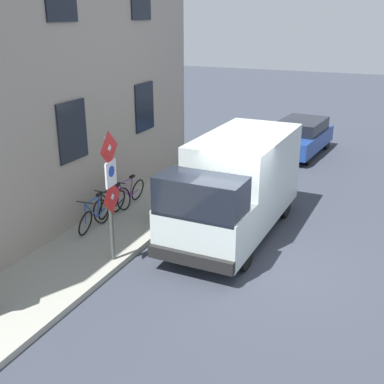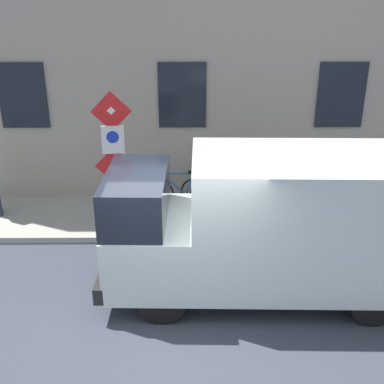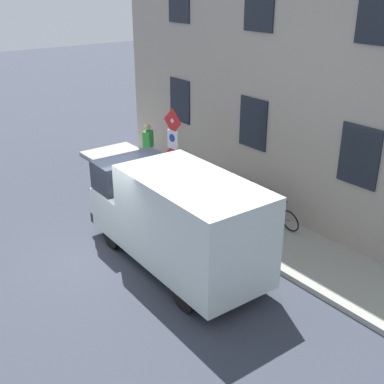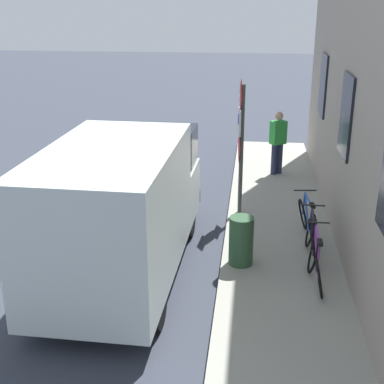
% 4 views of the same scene
% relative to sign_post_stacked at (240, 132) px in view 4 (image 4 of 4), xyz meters
% --- Properties ---
extents(ground_plane, '(80.00, 80.00, 0.00)m').
position_rel_sign_post_stacked_xyz_m(ground_plane, '(-2.70, -1.34, -1.98)').
color(ground_plane, '#343843').
extents(sidewalk_slab, '(2.19, 15.32, 0.14)m').
position_rel_sign_post_stacked_xyz_m(sidewalk_slab, '(0.89, -1.34, -1.91)').
color(sidewalk_slab, '#98988C').
rests_on(sidewalk_slab, ground_plane).
extents(building_facade, '(0.75, 13.32, 8.33)m').
position_rel_sign_post_stacked_xyz_m(building_facade, '(2.33, -1.34, 2.18)').
color(building_facade, gray).
rests_on(building_facade, ground_plane).
extents(sign_post_stacked, '(0.17, 0.56, 2.89)m').
position_rel_sign_post_stacked_xyz_m(sign_post_stacked, '(0.00, 0.00, 0.00)').
color(sign_post_stacked, '#474C47').
rests_on(sign_post_stacked, sidewalk_slab).
extents(delivery_van, '(2.12, 5.38, 2.50)m').
position_rel_sign_post_stacked_xyz_m(delivery_van, '(-1.90, -2.84, -0.65)').
color(delivery_van, silver).
rests_on(delivery_van, ground_plane).
extents(bicycle_purple, '(0.46, 1.71, 0.89)m').
position_rel_sign_post_stacked_xyz_m(bicycle_purple, '(1.43, -2.96, -1.47)').
color(bicycle_purple, black).
rests_on(bicycle_purple, sidewalk_slab).
extents(bicycle_black, '(0.46, 1.72, 0.89)m').
position_rel_sign_post_stacked_xyz_m(bicycle_black, '(1.43, -2.14, -1.47)').
color(bicycle_black, black).
rests_on(bicycle_black, sidewalk_slab).
extents(bicycle_blue, '(0.47, 1.72, 0.89)m').
position_rel_sign_post_stacked_xyz_m(bicycle_blue, '(1.43, -1.31, -1.47)').
color(bicycle_blue, black).
rests_on(bicycle_blue, sidewalk_slab).
extents(pedestrian, '(0.48, 0.44, 1.72)m').
position_rel_sign_post_stacked_xyz_m(pedestrian, '(0.96, 2.91, -0.91)').
color(pedestrian, '#262B47').
rests_on(pedestrian, sidewalk_slab).
extents(litter_bin, '(0.44, 0.44, 0.90)m').
position_rel_sign_post_stacked_xyz_m(litter_bin, '(0.15, -2.49, -1.39)').
color(litter_bin, '#2D5133').
rests_on(litter_bin, sidewalk_slab).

